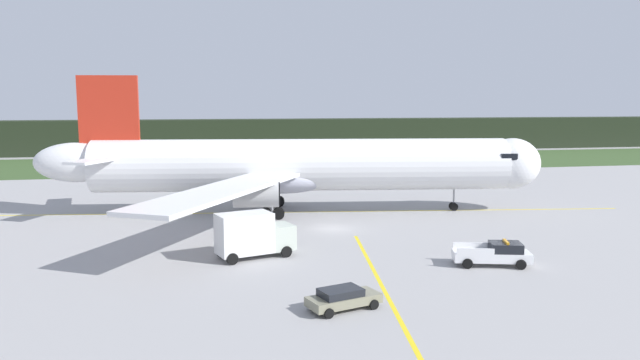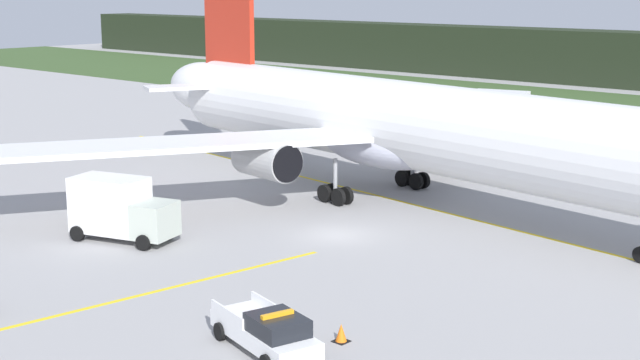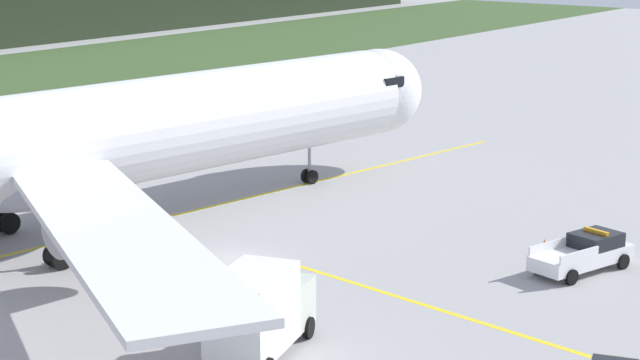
{
  "view_description": "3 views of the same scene",
  "coord_description": "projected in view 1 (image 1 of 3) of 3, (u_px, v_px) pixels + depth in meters",
  "views": [
    {
      "loc": [
        -12.02,
        -55.28,
        12.46
      ],
      "look_at": [
        0.7,
        9.95,
        3.44
      ],
      "focal_mm": 33.32,
      "sensor_mm": 36.0,
      "label": 1
    },
    {
      "loc": [
        33.44,
        -38.6,
        14.36
      ],
      "look_at": [
        1.86,
        -3.59,
        4.14
      ],
      "focal_mm": 50.67,
      "sensor_mm": 36.0,
      "label": 2
    },
    {
      "loc": [
        -39.6,
        -35.7,
        16.97
      ],
      "look_at": [
        1.39,
        -4.72,
        4.6
      ],
      "focal_mm": 61.98,
      "sensor_mm": 36.0,
      "label": 3
    }
  ],
  "objects": [
    {
      "name": "ground",
      "position": [
        332.0,
        229.0,
        57.72
      ],
      "size": [
        320.0,
        320.0,
        0.0
      ],
      "primitive_type": "plane",
      "color": "#999797"
    },
    {
      "name": "grass_verge",
      "position": [
        267.0,
        163.0,
        117.21
      ],
      "size": [
        320.0,
        34.21,
        0.04
      ],
      "primitive_type": "cube",
      "color": "#354E26",
      "rests_on": "ground"
    },
    {
      "name": "distant_tree_line",
      "position": [
        256.0,
        136.0,
        141.89
      ],
      "size": [
        288.0,
        7.79,
        7.82
      ],
      "primitive_type": "cube",
      "color": "black",
      "rests_on": "ground"
    },
    {
      "name": "taxiway_centerline_main",
      "position": [
        302.0,
        212.0,
        66.25
      ],
      "size": [
        71.77,
        9.8,
        0.01
      ],
      "primitive_type": "cube",
      "rotation": [
        0.0,
        0.0,
        -0.13
      ],
      "color": "yellow",
      "rests_on": "ground"
    },
    {
      "name": "taxiway_centerline_spur",
      "position": [
        379.0,
        280.0,
        41.22
      ],
      "size": [
        3.85,
        26.88,
        0.01
      ],
      "primitive_type": "cube",
      "rotation": [
        0.0,
        0.0,
        1.44
      ],
      "color": "yellow",
      "rests_on": "ground"
    },
    {
      "name": "airliner",
      "position": [
        297.0,
        166.0,
        65.52
      ],
      "size": [
        55.97,
        51.31,
        15.03
      ],
      "color": "silver",
      "rests_on": "ground"
    },
    {
      "name": "ops_pickup_truck",
      "position": [
        495.0,
        254.0,
        44.81
      ],
      "size": [
        6.05,
        3.41,
        1.94
      ],
      "color": "white",
      "rests_on": "ground"
    },
    {
      "name": "catering_truck",
      "position": [
        252.0,
        234.0,
        46.93
      ],
      "size": [
        6.57,
        4.22,
        3.79
      ],
      "color": "#B1BBAD",
      "rests_on": "ground"
    },
    {
      "name": "staff_car",
      "position": [
        343.0,
        298.0,
        35.46
      ],
      "size": [
        4.78,
        3.1,
        1.3
      ],
      "color": "gray",
      "rests_on": "ground"
    },
    {
      "name": "apron_cone",
      "position": [
        494.0,
        250.0,
        47.89
      ],
      "size": [
        0.62,
        0.62,
        0.77
      ],
      "color": "black",
      "rests_on": "ground"
    }
  ]
}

